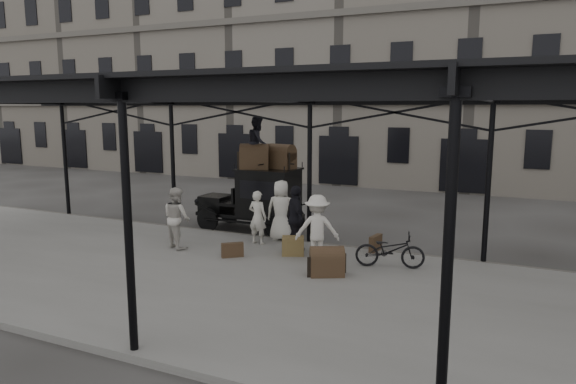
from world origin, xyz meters
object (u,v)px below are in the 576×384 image
(porter_left, at_px, (258,217))
(porter_official, at_px, (296,218))
(bicycle, at_px, (390,250))
(steamer_trunk_roof_near, at_px, (255,158))
(taxi, at_px, (261,197))
(steamer_trunk_platform, at_px, (327,263))

(porter_left, bearing_deg, porter_official, 174.12)
(porter_left, height_order, bicycle, porter_left)
(bicycle, bearing_deg, steamer_trunk_roof_near, 51.19)
(porter_official, relative_size, steamer_trunk_roof_near, 1.98)
(porter_left, bearing_deg, steamer_trunk_roof_near, -55.20)
(bicycle, height_order, steamer_trunk_roof_near, steamer_trunk_roof_near)
(porter_official, distance_m, steamer_trunk_roof_near, 3.37)
(bicycle, bearing_deg, porter_official, 67.46)
(taxi, height_order, steamer_trunk_roof_near, steamer_trunk_roof_near)
(taxi, relative_size, bicycle, 2.10)
(steamer_trunk_platform, bearing_deg, taxi, 107.64)
(steamer_trunk_roof_near, relative_size, steamer_trunk_platform, 1.16)
(steamer_trunk_roof_near, bearing_deg, steamer_trunk_platform, -65.15)
(bicycle, bearing_deg, steamer_trunk_platform, 121.13)
(porter_left, relative_size, porter_official, 0.86)
(porter_left, height_order, porter_official, porter_official)
(bicycle, relative_size, steamer_trunk_roof_near, 1.83)
(steamer_trunk_platform, bearing_deg, porter_left, 119.62)
(porter_official, distance_m, steamer_trunk_platform, 2.37)
(porter_official, xyz_separation_m, steamer_trunk_platform, (1.56, -1.66, -0.64))
(taxi, distance_m, bicycle, 5.73)
(porter_left, distance_m, steamer_trunk_platform, 3.51)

